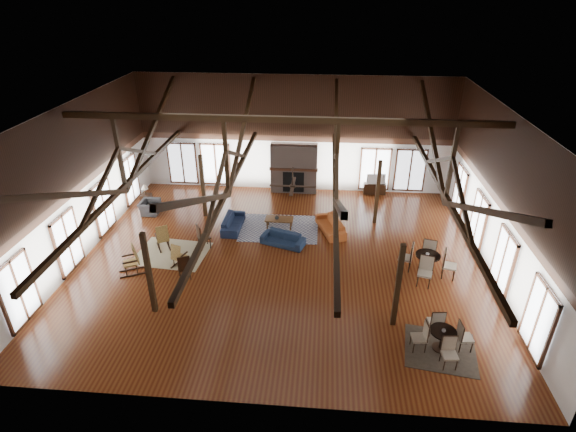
# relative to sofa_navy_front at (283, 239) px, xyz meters

# --- Properties ---
(floor) EXTENTS (16.00, 16.00, 0.00)m
(floor) POSITION_rel_sofa_navy_front_xyz_m (0.06, -1.16, -0.27)
(floor) COLOR #623214
(floor) RESTS_ON ground
(ceiling) EXTENTS (16.00, 14.00, 0.02)m
(ceiling) POSITION_rel_sofa_navy_front_xyz_m (0.06, -1.16, 5.73)
(ceiling) COLOR black
(ceiling) RESTS_ON wall_back
(wall_back) EXTENTS (16.00, 0.02, 6.00)m
(wall_back) POSITION_rel_sofa_navy_front_xyz_m (0.06, 5.84, 2.73)
(wall_back) COLOR white
(wall_back) RESTS_ON floor
(wall_front) EXTENTS (16.00, 0.02, 6.00)m
(wall_front) POSITION_rel_sofa_navy_front_xyz_m (0.06, -8.16, 2.73)
(wall_front) COLOR white
(wall_front) RESTS_ON floor
(wall_left) EXTENTS (0.02, 14.00, 6.00)m
(wall_left) POSITION_rel_sofa_navy_front_xyz_m (-7.94, -1.16, 2.73)
(wall_left) COLOR white
(wall_left) RESTS_ON floor
(wall_right) EXTENTS (0.02, 14.00, 6.00)m
(wall_right) POSITION_rel_sofa_navy_front_xyz_m (8.06, -1.16, 2.73)
(wall_right) COLOR white
(wall_right) RESTS_ON floor
(roof_truss) EXTENTS (15.60, 14.07, 3.14)m
(roof_truss) POSITION_rel_sofa_navy_front_xyz_m (0.06, -1.16, 3.76)
(roof_truss) COLOR black
(roof_truss) RESTS_ON wall_back
(post_grid) EXTENTS (8.16, 7.16, 3.05)m
(post_grid) POSITION_rel_sofa_navy_front_xyz_m (0.06, -1.16, 1.26)
(post_grid) COLOR black
(post_grid) RESTS_ON floor
(fireplace) EXTENTS (2.50, 0.69, 2.60)m
(fireplace) POSITION_rel_sofa_navy_front_xyz_m (0.06, 5.51, 1.02)
(fireplace) COLOR #76645A
(fireplace) RESTS_ON floor
(ceiling_fan) EXTENTS (1.60, 1.60, 0.75)m
(ceiling_fan) POSITION_rel_sofa_navy_front_xyz_m (0.56, -2.16, 3.46)
(ceiling_fan) COLOR black
(ceiling_fan) RESTS_ON roof_truss
(sofa_navy_front) EXTENTS (1.98, 1.29, 0.54)m
(sofa_navy_front) POSITION_rel_sofa_navy_front_xyz_m (0.00, 0.00, 0.00)
(sofa_navy_front) COLOR #16243E
(sofa_navy_front) RESTS_ON floor
(sofa_navy_left) EXTENTS (1.97, 0.79, 0.57)m
(sofa_navy_left) POSITION_rel_sofa_navy_front_xyz_m (-2.38, 1.23, 0.02)
(sofa_navy_left) COLOR #172341
(sofa_navy_left) RESTS_ON floor
(sofa_orange) EXTENTS (2.20, 1.43, 0.60)m
(sofa_orange) POSITION_rel_sofa_navy_front_xyz_m (2.02, 1.32, 0.03)
(sofa_orange) COLOR #AD5121
(sofa_orange) RESTS_ON floor
(coffee_table) EXTENTS (1.27, 0.66, 0.48)m
(coffee_table) POSITION_rel_sofa_navy_front_xyz_m (-0.30, 1.44, 0.15)
(coffee_table) COLOR brown
(coffee_table) RESTS_ON floor
(vase) EXTENTS (0.22, 0.22, 0.21)m
(vase) POSITION_rel_sofa_navy_front_xyz_m (-0.40, 1.37, 0.31)
(vase) COLOR #B2B2B2
(vase) RESTS_ON coffee_table
(armchair) EXTENTS (0.98, 0.86, 0.63)m
(armchair) POSITION_rel_sofa_navy_front_xyz_m (-6.67, 2.38, 0.05)
(armchair) COLOR #2F3032
(armchair) RESTS_ON floor
(side_table_lamp) EXTENTS (0.47, 0.47, 1.19)m
(side_table_lamp) POSITION_rel_sofa_navy_front_xyz_m (-7.10, 3.12, 0.18)
(side_table_lamp) COLOR black
(side_table_lamp) RESTS_ON floor
(rocking_chair_a) EXTENTS (0.81, 0.96, 1.10)m
(rocking_chair_a) POSITION_rel_sofa_navy_front_xyz_m (-4.95, -0.73, 0.25)
(rocking_chair_a) COLOR #A57F3E
(rocking_chair_a) RESTS_ON floor
(rocking_chair_b) EXTENTS (0.66, 0.87, 1.00)m
(rocking_chair_b) POSITION_rel_sofa_navy_front_xyz_m (-3.92, -1.97, 0.20)
(rocking_chair_b) COLOR #A57F3E
(rocking_chair_b) RESTS_ON floor
(rocking_chair_c) EXTENTS (1.05, 0.85, 1.19)m
(rocking_chair_c) POSITION_rel_sofa_navy_front_xyz_m (-5.50, -2.52, 0.29)
(rocking_chair_c) COLOR #A57F3E
(rocking_chair_c) RESTS_ON floor
(side_chair_a) EXTENTS (0.65, 0.65, 1.11)m
(side_chair_a) POSITION_rel_sofa_navy_front_xyz_m (-3.34, -0.57, 0.37)
(side_chair_a) COLOR black
(side_chair_a) RESTS_ON floor
(side_chair_b) EXTENTS (0.60, 0.60, 1.07)m
(side_chair_b) POSITION_rel_sofa_navy_front_xyz_m (-3.41, -2.82, 0.35)
(side_chair_b) COLOR black
(side_chair_b) RESTS_ON floor
(cafe_table_near) EXTENTS (1.88, 1.88, 0.97)m
(cafe_table_near) POSITION_rel_sofa_navy_front_xyz_m (5.37, -5.67, 0.21)
(cafe_table_near) COLOR black
(cafe_table_near) RESTS_ON floor
(cafe_table_far) EXTENTS (2.21, 2.21, 1.13)m
(cafe_table_far) POSITION_rel_sofa_navy_front_xyz_m (5.67, -1.61, 0.30)
(cafe_table_far) COLOR black
(cafe_table_far) RESTS_ON floor
(cup_near) EXTENTS (0.12, 0.12, 0.09)m
(cup_near) POSITION_rel_sofa_navy_front_xyz_m (5.36, -5.71, 0.48)
(cup_near) COLOR #B2B2B2
(cup_near) RESTS_ON cafe_table_near
(cup_far) EXTENTS (0.17, 0.17, 0.10)m
(cup_far) POSITION_rel_sofa_navy_front_xyz_m (5.63, -1.66, 0.60)
(cup_far) COLOR #B2B2B2
(cup_far) RESTS_ON cafe_table_far
(tv_console) EXTENTS (1.14, 0.43, 0.57)m
(tv_console) POSITION_rel_sofa_navy_front_xyz_m (4.32, 5.59, 0.02)
(tv_console) COLOR black
(tv_console) RESTS_ON floor
(television) EXTENTS (0.98, 0.22, 0.56)m
(television) POSITION_rel_sofa_navy_front_xyz_m (4.33, 5.59, 0.58)
(television) COLOR #B2B2B2
(television) RESTS_ON tv_console
(rug_tan) EXTENTS (3.01, 2.47, 0.01)m
(rug_tan) POSITION_rel_sofa_navy_front_xyz_m (-4.49, -1.11, -0.26)
(rug_tan) COLOR tan
(rug_tan) RESTS_ON floor
(rug_navy) EXTENTS (3.50, 2.64, 0.01)m
(rug_navy) POSITION_rel_sofa_navy_front_xyz_m (-0.30, 1.39, -0.26)
(rug_navy) COLOR #1B234D
(rug_navy) RESTS_ON floor
(rug_dark) EXTENTS (2.36, 2.20, 0.01)m
(rug_dark) POSITION_rel_sofa_navy_front_xyz_m (5.37, -5.73, -0.26)
(rug_dark) COLOR black
(rug_dark) RESTS_ON floor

